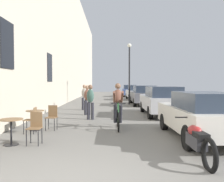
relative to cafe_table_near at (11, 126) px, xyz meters
The scene contains 17 objects.
building_facade_left 12.48m from the cafe_table_near, 96.06° to the left, with size 0.54×68.00×12.10m.
cafe_table_near is the anchor object (origin of this frame).
cafe_chair_near_toward_street 0.64m from the cafe_table_near, ahead, with size 0.39×0.39×0.89m.
cafe_table_mid 2.07m from the cafe_table_near, 89.49° to the left, with size 0.64×0.64×0.72m.
cafe_chair_mid_toward_street 1.52m from the cafe_table_near, 86.43° to the left, with size 0.39×0.39×0.89m.
cafe_chair_mid_toward_wall 2.23m from the cafe_table_near, 74.00° to the left, with size 0.41×0.41×0.89m.
cyclist_on_bicycle 3.88m from the cafe_table_near, 38.05° to the left, with size 0.52×1.76×1.74m.
pedestrian_near 4.95m from the cafe_table_near, 68.17° to the left, with size 0.36×0.27×1.64m.
pedestrian_mid 6.42m from the cafe_table_near, 76.10° to the left, with size 0.34×0.24×1.59m.
pedestrian_far 8.66m from the cafe_table_near, 82.42° to the left, with size 0.36×0.27×1.61m.
street_lamp 13.56m from the cafe_table_near, 70.91° to the left, with size 0.32×0.32×4.90m.
parked_car_nearest 5.55m from the cafe_table_near, ahead, with size 1.74×4.07×1.44m.
parked_car_second 8.12m from the cafe_table_near, 47.40° to the left, with size 1.88×4.35×1.54m.
parked_car_third 13.15m from the cafe_table_near, 65.70° to the left, with size 1.84×4.30×1.53m.
parked_car_fourth 18.83m from the cafe_table_near, 73.05° to the left, with size 1.82×4.20×1.49m.
parked_car_fifth 24.45m from the cafe_table_near, 77.36° to the left, with size 1.87×4.26×1.50m.
parked_motorcycle 4.85m from the cafe_table_near, 15.40° to the right, with size 0.62×2.15×0.92m.
Camera 1 is at (0.43, -3.70, 1.71)m, focal length 38.20 mm.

